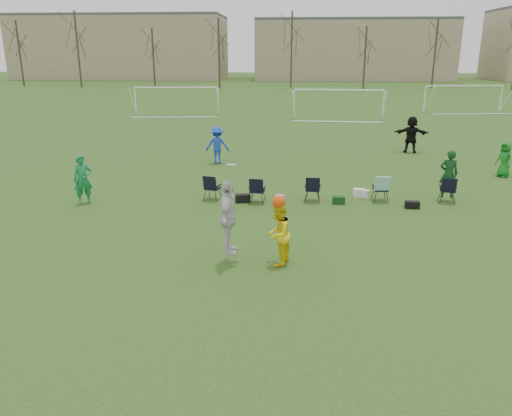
# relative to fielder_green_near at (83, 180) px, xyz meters

# --- Properties ---
(ground) EXTENTS (260.00, 260.00, 0.00)m
(ground) POSITION_rel_fielder_green_near_xyz_m (7.49, -6.99, -0.92)
(ground) COLOR #294B17
(ground) RESTS_ON ground
(fielder_green_near) EXTENTS (0.80, 0.71, 1.83)m
(fielder_green_near) POSITION_rel_fielder_green_near_xyz_m (0.00, 0.00, 0.00)
(fielder_green_near) COLOR #167C43
(fielder_green_near) RESTS_ON ground
(fielder_blue) EXTENTS (1.22, 0.74, 1.85)m
(fielder_blue) POSITION_rel_fielder_green_near_xyz_m (3.93, 7.33, 0.01)
(fielder_blue) COLOR blue
(fielder_blue) RESTS_ON ground
(fielder_green_far) EXTENTS (0.81, 0.91, 1.57)m
(fielder_green_far) POSITION_rel_fielder_green_near_xyz_m (17.18, 5.37, -0.13)
(fielder_green_far) COLOR #15781E
(fielder_green_far) RESTS_ON ground
(fielder_black) EXTENTS (1.95, 0.91, 2.02)m
(fielder_black) POSITION_rel_fielder_green_near_xyz_m (14.28, 10.87, 0.09)
(fielder_black) COLOR black
(fielder_black) RESTS_ON ground
(center_contest) EXTENTS (2.00, 1.18, 2.72)m
(center_contest) POSITION_rel_fielder_green_near_xyz_m (6.61, -5.11, 0.19)
(center_contest) COLOR silver
(center_contest) RESTS_ON ground
(sideline_setup) EXTENTS (9.56, 1.66, 1.95)m
(sideline_setup) POSITION_rel_fielder_green_near_xyz_m (9.79, 0.97, -0.35)
(sideline_setup) COLOR #103B17
(sideline_setup) RESTS_ON ground
(goal_left) EXTENTS (7.39, 0.76, 2.46)m
(goal_left) POSITION_rel_fielder_green_near_xyz_m (-2.51, 27.01, 1.01)
(goal_left) COLOR white
(goal_left) RESTS_ON ground
(goal_mid) EXTENTS (7.40, 0.63, 2.46)m
(goal_mid) POSITION_rel_fielder_green_near_xyz_m (11.49, 25.01, 1.01)
(goal_mid) COLOR white
(goal_mid) RESTS_ON ground
(goal_right) EXTENTS (7.35, 1.14, 2.46)m
(goal_right) POSITION_rel_fielder_green_near_xyz_m (23.49, 31.01, 1.01)
(goal_right) COLOR white
(goal_right) RESTS_ON ground
(tree_line) EXTENTS (110.28, 3.28, 11.40)m
(tree_line) POSITION_rel_fielder_green_near_xyz_m (7.73, 62.86, 4.17)
(tree_line) COLOR #382B21
(tree_line) RESTS_ON ground
(building_row) EXTENTS (126.00, 16.00, 13.00)m
(building_row) POSITION_rel_fielder_green_near_xyz_m (14.22, 89.01, 5.07)
(building_row) COLOR tan
(building_row) RESTS_ON ground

